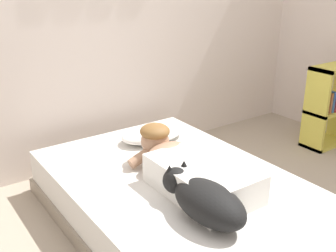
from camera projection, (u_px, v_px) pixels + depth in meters
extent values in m
plane|color=tan|center=(233.00, 248.00, 2.41)|extent=(12.32, 12.32, 0.00)
cube|color=silver|center=(100.00, 9.00, 3.17)|extent=(4.16, 0.10, 2.50)
cube|color=gray|center=(183.00, 220.00, 2.59)|extent=(1.31, 2.05, 0.10)
cube|color=white|center=(183.00, 198.00, 2.53)|extent=(1.27, 1.99, 0.22)
ellipsoid|color=white|center=(153.00, 133.00, 3.10)|extent=(0.52, 0.32, 0.11)
cube|color=white|center=(203.00, 178.00, 2.35)|extent=(0.42, 0.64, 0.18)
ellipsoid|color=tan|center=(169.00, 155.00, 2.60)|extent=(0.32, 0.20, 0.16)
sphere|color=tan|center=(155.00, 141.00, 2.71)|extent=(0.19, 0.19, 0.19)
ellipsoid|color=olive|center=(155.00, 131.00, 2.68)|extent=(0.20, 0.20, 0.10)
cylinder|color=tan|center=(144.00, 155.00, 2.67)|extent=(0.23, 0.07, 0.14)
cylinder|color=tan|center=(169.00, 148.00, 2.77)|extent=(0.23, 0.07, 0.14)
ellipsoid|color=black|center=(209.00, 203.00, 2.08)|extent=(0.26, 0.48, 0.20)
sphere|color=black|center=(176.00, 180.00, 2.26)|extent=(0.15, 0.15, 0.15)
cone|color=black|center=(170.00, 169.00, 2.24)|extent=(0.05, 0.05, 0.05)
cone|color=black|center=(184.00, 165.00, 2.29)|extent=(0.05, 0.05, 0.05)
cylinder|color=teal|center=(168.00, 152.00, 2.82)|extent=(0.09, 0.09, 0.07)
torus|color=teal|center=(174.00, 150.00, 2.85)|extent=(0.05, 0.01, 0.05)
cube|color=black|center=(220.00, 205.00, 2.24)|extent=(0.07, 0.14, 0.01)
cube|color=#D8CC4C|center=(315.00, 111.00, 3.60)|extent=(0.03, 0.24, 0.75)
cube|color=#D8CC4C|center=(324.00, 142.00, 3.84)|extent=(0.45, 0.24, 0.03)
cube|color=#D8CC4C|center=(329.00, 110.00, 3.73)|extent=(0.45, 0.24, 0.03)
cube|color=#D8CC4C|center=(335.00, 67.00, 3.58)|extent=(0.45, 0.24, 0.03)
cube|color=#724C8C|center=(319.00, 101.00, 3.59)|extent=(0.03, 0.15, 0.21)
cube|color=#724C8C|center=(321.00, 102.00, 3.61)|extent=(0.03, 0.14, 0.18)
cube|color=#BF723F|center=(323.00, 101.00, 3.63)|extent=(0.02, 0.18, 0.18)
cube|color=#3866A5|center=(325.00, 100.00, 3.64)|extent=(0.03, 0.18, 0.19)
cube|color=#B23833|center=(328.00, 100.00, 3.67)|extent=(0.04, 0.20, 0.18)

